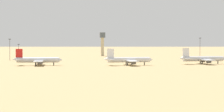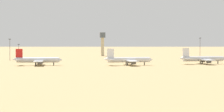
% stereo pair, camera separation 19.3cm
% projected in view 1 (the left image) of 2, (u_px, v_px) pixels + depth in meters
% --- Properties ---
extents(ground, '(4000.00, 4000.00, 0.00)m').
position_uv_depth(ground, '(126.00, 65.00, 331.39)').
color(ground, tan).
extents(ridge_center, '(467.32, 455.61, 132.32)m').
position_uv_depth(ridge_center, '(39.00, 22.00, 1503.59)').
color(ridge_center, gray).
rests_on(ridge_center, ground).
extents(ridge_east, '(254.65, 230.24, 99.07)m').
position_uv_depth(ridge_east, '(184.00, 25.00, 1276.71)').
color(ridge_east, gray).
rests_on(ridge_east, ground).
extents(parked_jet_red_1, '(33.14, 27.88, 10.95)m').
position_uv_depth(parked_jet_red_1, '(37.00, 60.00, 330.20)').
color(parked_jet_red_1, silver).
rests_on(parked_jet_red_1, ground).
extents(parked_jet_white_2, '(33.64, 28.20, 11.13)m').
position_uv_depth(parked_jet_white_2, '(128.00, 60.00, 331.84)').
color(parked_jet_white_2, white).
rests_on(parked_jet_white_2, ground).
extents(parked_jet_white_3, '(33.80, 28.24, 11.21)m').
position_uv_depth(parked_jet_white_3, '(203.00, 59.00, 346.68)').
color(parked_jet_white_3, silver).
rests_on(parked_jet_white_3, ground).
extents(control_tower, '(5.20, 5.20, 23.47)m').
position_uv_depth(control_tower, '(102.00, 42.00, 501.57)').
color(control_tower, '#C6B793').
rests_on(control_tower, ground).
extents(light_pole_west, '(1.80, 0.50, 17.36)m').
position_uv_depth(light_pole_west, '(10.00, 48.00, 400.52)').
color(light_pole_west, '#59595E').
rests_on(light_pole_west, ground).
extents(light_pole_mid, '(1.80, 0.50, 18.17)m').
position_uv_depth(light_pole_mid, '(200.00, 47.00, 431.73)').
color(light_pole_mid, '#59595E').
rests_on(light_pole_mid, ground).
extents(light_pole_east, '(1.80, 0.50, 12.80)m').
position_uv_depth(light_pole_east, '(19.00, 50.00, 431.33)').
color(light_pole_east, '#59595E').
rests_on(light_pole_east, ground).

